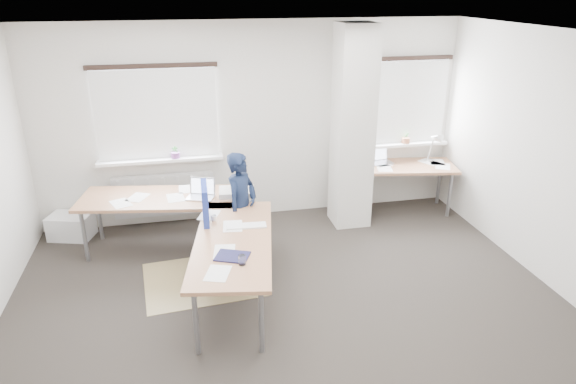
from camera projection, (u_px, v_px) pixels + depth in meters
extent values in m
plane|color=#2A2522|center=(290.00, 308.00, 5.50)|extent=(6.00, 6.00, 0.00)
cube|color=beige|center=(253.00, 123.00, 7.24)|extent=(6.00, 0.04, 2.80)
cube|color=beige|center=(391.00, 356.00, 2.71)|extent=(6.00, 0.04, 2.80)
cube|color=beige|center=(560.00, 165.00, 5.56)|extent=(0.04, 5.00, 2.80)
cube|color=white|center=(291.00, 37.00, 4.45)|extent=(6.00, 5.00, 0.04)
cube|color=beige|center=(353.00, 129.00, 7.00)|extent=(0.50, 0.50, 2.78)
cube|color=white|center=(157.00, 114.00, 6.89)|extent=(1.60, 0.04, 1.20)
cube|color=white|center=(157.00, 115.00, 6.85)|extent=(1.60, 0.02, 1.20)
cube|color=white|center=(161.00, 160.00, 7.06)|extent=(1.70, 0.20, 0.04)
cube|color=white|center=(406.00, 102.00, 7.59)|extent=(1.20, 0.04, 1.20)
cube|color=white|center=(408.00, 103.00, 7.55)|extent=(1.20, 0.02, 1.20)
cube|color=white|center=(405.00, 144.00, 7.76)|extent=(1.30, 0.20, 0.04)
cube|color=silver|center=(164.00, 195.00, 7.27)|extent=(1.40, 0.10, 0.60)
cylinder|color=#7E3F8B|center=(175.00, 155.00, 7.05)|extent=(0.12, 0.12, 0.08)
imported|color=#2D7030|center=(175.00, 152.00, 7.04)|extent=(0.09, 0.06, 0.17)
cylinder|color=#945639|center=(406.00, 140.00, 7.71)|extent=(0.12, 0.12, 0.08)
imported|color=#2D7030|center=(406.00, 138.00, 7.70)|extent=(0.09, 0.07, 0.17)
cube|color=#9A8554|center=(203.00, 279.00, 6.03)|extent=(1.42, 1.23, 0.01)
cube|color=white|center=(71.00, 226.00, 6.98)|extent=(0.63, 0.52, 0.33)
cube|color=brown|center=(160.00, 198.00, 6.48)|extent=(2.11, 1.14, 0.04)
cube|color=brown|center=(233.00, 241.00, 5.41)|extent=(1.14, 2.11, 0.04)
cylinder|color=gray|center=(84.00, 236.00, 6.31)|extent=(0.05, 0.05, 0.69)
cylinder|color=gray|center=(99.00, 216.00, 6.87)|extent=(0.05, 0.05, 0.69)
cylinder|color=gray|center=(234.00, 214.00, 6.93)|extent=(0.05, 0.05, 0.69)
cylinder|color=gray|center=(196.00, 323.00, 4.70)|extent=(0.05, 0.05, 0.69)
cylinder|color=gray|center=(261.00, 321.00, 4.72)|extent=(0.05, 0.05, 0.69)
cylinder|color=gray|center=(263.00, 233.00, 6.39)|extent=(0.05, 0.05, 0.69)
cube|color=#B7B7BC|center=(200.00, 197.00, 6.44)|extent=(0.39, 0.33, 0.01)
cube|color=#B7B7BC|center=(203.00, 186.00, 6.50)|extent=(0.32, 0.16, 0.22)
cube|color=silver|center=(203.00, 186.00, 6.50)|extent=(0.28, 0.13, 0.19)
cube|color=white|center=(246.00, 226.00, 5.67)|extent=(0.45, 0.17, 0.02)
cube|color=#151438|center=(232.00, 256.00, 5.05)|extent=(0.39, 0.35, 0.01)
cube|color=beige|center=(237.00, 192.00, 6.53)|extent=(0.48, 0.36, 0.07)
imported|color=white|center=(214.00, 218.00, 5.81)|extent=(0.07, 0.07, 0.07)
cylinder|color=silver|center=(242.00, 260.00, 4.89)|extent=(0.07, 0.07, 0.10)
cube|color=brown|center=(407.00, 166.00, 7.62)|extent=(1.50, 0.93, 0.04)
cylinder|color=gray|center=(369.00, 196.00, 7.51)|extent=(0.05, 0.05, 0.69)
cylinder|color=gray|center=(450.00, 195.00, 7.55)|extent=(0.05, 0.05, 0.69)
cylinder|color=gray|center=(363.00, 184.00, 7.97)|extent=(0.05, 0.05, 0.69)
cylinder|color=gray|center=(439.00, 183.00, 8.01)|extent=(0.05, 0.05, 0.69)
cube|color=#B7B7BC|center=(381.00, 163.00, 7.69)|extent=(0.36, 0.27, 0.01)
cube|color=#B7B7BC|center=(378.00, 153.00, 7.75)|extent=(0.33, 0.09, 0.22)
cube|color=silver|center=(378.00, 153.00, 7.75)|extent=(0.29, 0.07, 0.19)
cylinder|color=silver|center=(430.00, 160.00, 7.78)|extent=(0.10, 0.10, 0.02)
cylinder|color=silver|center=(431.00, 148.00, 7.71)|extent=(0.02, 0.16, 0.38)
cylinder|color=silver|center=(436.00, 136.00, 7.52)|extent=(0.02, 0.29, 0.13)
cone|color=silver|center=(441.00, 140.00, 7.40)|extent=(0.14, 0.16, 0.17)
cube|color=navy|center=(229.00, 236.00, 5.95)|extent=(0.52, 0.52, 0.09)
cube|color=navy|center=(205.00, 208.00, 5.77)|extent=(0.08, 0.44, 0.55)
cylinder|color=silver|center=(230.00, 252.00, 6.03)|extent=(0.07, 0.07, 0.38)
cylinder|color=black|center=(255.00, 269.00, 6.18)|extent=(0.07, 0.03, 0.07)
cylinder|color=black|center=(236.00, 259.00, 6.39)|extent=(0.05, 0.07, 0.07)
cylinder|color=black|center=(211.00, 266.00, 6.24)|extent=(0.07, 0.07, 0.07)
cylinder|color=black|center=(212.00, 281.00, 5.93)|extent=(0.07, 0.07, 0.07)
cylinder|color=black|center=(241.00, 283.00, 5.89)|extent=(0.05, 0.07, 0.07)
imported|color=black|center=(242.00, 207.00, 6.26)|extent=(0.58, 0.60, 1.39)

